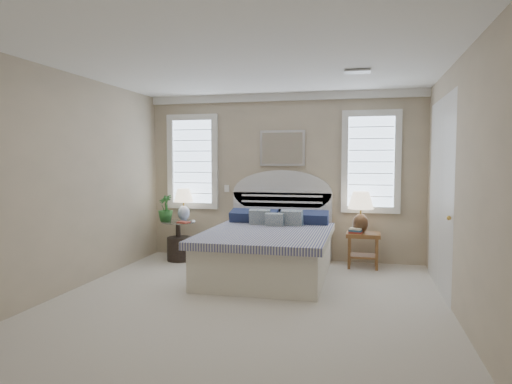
% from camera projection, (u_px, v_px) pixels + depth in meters
% --- Properties ---
extents(floor, '(4.50, 5.00, 0.01)m').
position_uv_depth(floor, '(244.00, 305.00, 5.12)').
color(floor, '#BCB2A0').
rests_on(floor, ground).
extents(ceiling, '(4.50, 5.00, 0.01)m').
position_uv_depth(ceiling, '(243.00, 61.00, 4.93)').
color(ceiling, white).
rests_on(ceiling, wall_back).
extents(wall_back, '(4.50, 0.02, 2.70)m').
position_uv_depth(wall_back, '(283.00, 177.00, 7.46)').
color(wall_back, '#C2AE91').
rests_on(wall_back, floor).
extents(wall_left, '(0.02, 5.00, 2.70)m').
position_uv_depth(wall_left, '(65.00, 183.00, 5.54)').
color(wall_left, '#C2AE91').
rests_on(wall_left, floor).
extents(wall_right, '(0.02, 5.00, 2.70)m').
position_uv_depth(wall_right, '(463.00, 188.00, 4.51)').
color(wall_right, '#C2AE91').
rests_on(wall_right, floor).
extents(crown_molding, '(4.50, 0.08, 0.12)m').
position_uv_depth(crown_molding, '(282.00, 97.00, 7.33)').
color(crown_molding, white).
rests_on(crown_molding, wall_back).
extents(hvac_vent, '(0.30, 0.20, 0.02)m').
position_uv_depth(hvac_vent, '(357.00, 72.00, 5.44)').
color(hvac_vent, '#B2B2B2').
rests_on(hvac_vent, ceiling).
extents(switch_plate, '(0.08, 0.01, 0.12)m').
position_uv_depth(switch_plate, '(227.00, 188.00, 7.67)').
color(switch_plate, white).
rests_on(switch_plate, wall_back).
extents(window_left, '(0.90, 0.06, 1.60)m').
position_uv_depth(window_left, '(193.00, 162.00, 7.77)').
color(window_left, silver).
rests_on(window_left, wall_back).
extents(window_right, '(0.90, 0.06, 1.60)m').
position_uv_depth(window_right, '(371.00, 162.00, 7.10)').
color(window_right, silver).
rests_on(window_right, wall_back).
extents(painting, '(0.74, 0.04, 0.58)m').
position_uv_depth(painting, '(282.00, 148.00, 7.38)').
color(painting, silver).
rests_on(painting, wall_back).
extents(closet_door, '(0.02, 1.80, 2.40)m').
position_uv_depth(closet_door, '(440.00, 194.00, 5.69)').
color(closet_door, silver).
rests_on(closet_door, floor).
extents(bed, '(1.72, 2.28, 1.47)m').
position_uv_depth(bed, '(270.00, 247.00, 6.51)').
color(bed, beige).
rests_on(bed, floor).
extents(side_table_left, '(0.56, 0.56, 0.63)m').
position_uv_depth(side_table_left, '(178.00, 236.00, 7.46)').
color(side_table_left, black).
rests_on(side_table_left, floor).
extents(nightstand_right, '(0.50, 0.40, 0.53)m').
position_uv_depth(nightstand_right, '(363.00, 242.00, 6.88)').
color(nightstand_right, brown).
rests_on(nightstand_right, floor).
extents(floor_pot, '(0.51, 0.51, 0.38)m').
position_uv_depth(floor_pot, '(180.00, 249.00, 7.40)').
color(floor_pot, black).
rests_on(floor_pot, floor).
extents(lamp_left, '(0.40, 0.40, 0.53)m').
position_uv_depth(lamp_left, '(184.00, 201.00, 7.57)').
color(lamp_left, white).
rests_on(lamp_left, side_table_left).
extents(lamp_right, '(0.49, 0.49, 0.63)m').
position_uv_depth(lamp_right, '(361.00, 207.00, 6.88)').
color(lamp_right, black).
rests_on(lamp_right, nightstand_right).
extents(potted_plant, '(0.32, 0.32, 0.43)m').
position_uv_depth(potted_plant, '(165.00, 208.00, 7.44)').
color(potted_plant, '#346629').
rests_on(potted_plant, side_table_left).
extents(books_left, '(0.22, 0.19, 0.02)m').
position_uv_depth(books_left, '(184.00, 222.00, 7.22)').
color(books_left, maroon).
rests_on(books_left, side_table_left).
extents(books_right, '(0.22, 0.18, 0.08)m').
position_uv_depth(books_right, '(356.00, 231.00, 6.83)').
color(books_right, maroon).
rests_on(books_right, nightstand_right).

